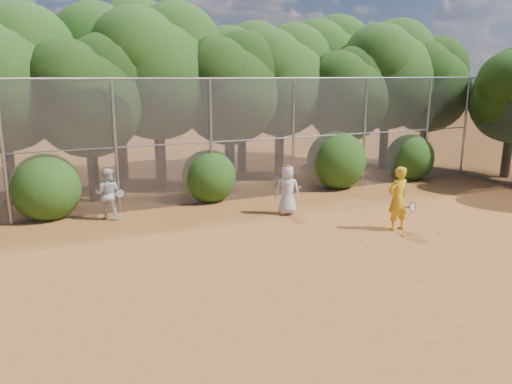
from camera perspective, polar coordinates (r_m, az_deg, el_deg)
name	(u,v)px	position (r m, az deg, el deg)	size (l,w,h in m)	color
ground	(340,257)	(11.82, 9.54, -7.28)	(80.00, 80.00, 0.00)	#965122
fence_back	(236,139)	(16.47, -2.25, 6.07)	(20.05, 0.09, 4.03)	gray
tree_1	(0,73)	(17.69, -27.19, 12.02)	(4.64, 4.03, 6.35)	black
tree_2	(89,92)	(17.07, -18.58, 10.82)	(3.99, 3.47, 5.47)	black
tree_3	(158,66)	(18.49, -11.16, 13.91)	(4.89, 4.26, 6.70)	black
tree_4	(230,85)	(18.67, -3.00, 12.17)	(4.19, 3.64, 5.73)	black
tree_5	(281,76)	(20.43, 2.87, 13.08)	(4.51, 3.92, 6.17)	black
tree_6	(347,91)	(20.85, 10.36, 11.29)	(3.86, 3.36, 5.29)	black
tree_7	(388,71)	(22.84, 14.90, 13.26)	(4.77, 4.14, 6.53)	black
tree_8	(428,81)	(23.92, 19.10, 11.85)	(4.25, 3.70, 5.82)	black
tree_10	(118,61)	(20.46, -15.47, 14.25)	(5.15, 4.48, 7.06)	black
tree_11	(242,73)	(21.46, -1.58, 13.41)	(4.64, 4.03, 6.35)	black
tree_12	(327,66)	(24.09, 8.07, 14.10)	(5.02, 4.37, 6.88)	black
bush_0	(46,184)	(15.75, -22.89, 0.81)	(2.00, 2.00, 2.00)	#1D4210
bush_1	(209,174)	(16.62, -5.42, 2.07)	(1.80, 1.80, 1.80)	#1D4210
bush_2	(336,158)	(18.78, 9.16, 3.87)	(2.20, 2.20, 2.20)	#1D4210
bush_3	(410,156)	(20.93, 17.20, 3.99)	(1.90, 1.90, 1.90)	#1D4210
player_yellow	(398,199)	(13.88, 15.90, -0.75)	(0.84, 0.51, 1.75)	gold
player_teen	(287,190)	(14.93, 3.62, 0.26)	(0.86, 0.72, 1.52)	silver
player_white	(108,194)	(15.03, -16.55, -0.20)	(0.92, 0.85, 1.51)	silver
ball_0	(403,235)	(13.58, 16.47, -4.78)	(0.07, 0.07, 0.07)	yellow
ball_1	(409,213)	(15.76, 17.06, -2.32)	(0.07, 0.07, 0.07)	yellow
ball_2	(439,232)	(14.20, 20.19, -4.27)	(0.07, 0.07, 0.07)	yellow
ball_3	(363,239)	(13.01, 12.13, -5.30)	(0.07, 0.07, 0.07)	yellow
ball_4	(371,213)	(15.45, 12.97, -2.38)	(0.07, 0.07, 0.07)	yellow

